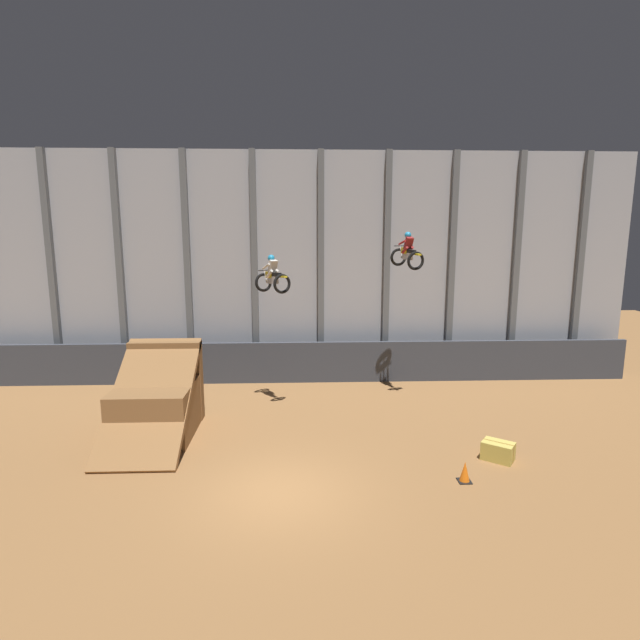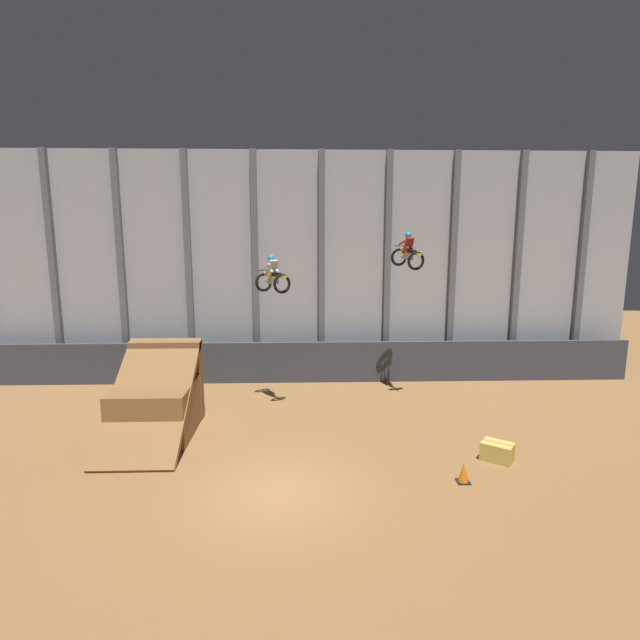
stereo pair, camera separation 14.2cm
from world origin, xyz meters
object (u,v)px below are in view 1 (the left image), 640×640
at_px(dirt_ramp, 158,402).
at_px(rider_bike_left_air, 272,277).
at_px(hay_bale_trackside, 498,451).
at_px(traffic_cone_near_ramp, 465,472).
at_px(rider_bike_right_air, 407,253).

bearing_deg(dirt_ramp, rider_bike_left_air, 30.82).
xyz_separation_m(dirt_ramp, hay_bale_trackside, (10.85, -2.64, -0.78)).
distance_m(rider_bike_left_air, traffic_cone_near_ramp, 9.65).
relative_size(rider_bike_left_air, traffic_cone_near_ramp, 2.92).
relative_size(dirt_ramp, traffic_cone_near_ramp, 7.89).
height_order(rider_bike_right_air, traffic_cone_near_ramp, rider_bike_right_air).
bearing_deg(hay_bale_trackside, traffic_cone_near_ramp, -138.22).
xyz_separation_m(dirt_ramp, rider_bike_left_air, (3.85, 2.30, 4.07)).
height_order(rider_bike_left_air, traffic_cone_near_ramp, rider_bike_left_air).
distance_m(rider_bike_right_air, traffic_cone_near_ramp, 9.19).
bearing_deg(rider_bike_right_air, dirt_ramp, -177.32).
distance_m(dirt_ramp, rider_bike_right_air, 10.91).
bearing_deg(rider_bike_right_air, rider_bike_left_air, 173.49).
relative_size(rider_bike_left_air, rider_bike_right_air, 0.93).
bearing_deg(rider_bike_right_air, hay_bale_trackside, -91.24).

